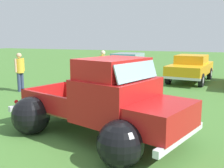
{
  "coord_description": "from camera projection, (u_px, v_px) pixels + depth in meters",
  "views": [
    {
      "loc": [
        2.68,
        -5.69,
        2.38
      ],
      "look_at": [
        0.0,
        1.11,
        1.09
      ],
      "focal_mm": 42.46,
      "sensor_mm": 36.0,
      "label": 1
    }
  ],
  "objects": [
    {
      "name": "vintage_pickup_truck",
      "position": [
        108.0,
        107.0,
        6.22
      ],
      "size": [
        4.98,
        3.75,
        1.96
      ],
      "rotation": [
        0.0,
        0.0,
        -0.3
      ],
      "color": "black",
      "rests_on": "ground"
    },
    {
      "name": "show_car_1",
      "position": [
        191.0,
        67.0,
        14.29
      ],
      "size": [
        2.28,
        4.39,
        1.43
      ],
      "rotation": [
        0.0,
        0.0,
        -1.69
      ],
      "color": "black",
      "rests_on": "ground"
    },
    {
      "name": "show_car_0",
      "position": [
        127.0,
        64.0,
        15.87
      ],
      "size": [
        2.01,
        4.37,
        1.43
      ],
      "rotation": [
        0.0,
        0.0,
        -1.61
      ],
      "color": "black",
      "rests_on": "ground"
    },
    {
      "name": "spectator_1",
      "position": [
        20.0,
        70.0,
        11.64
      ],
      "size": [
        0.38,
        0.54,
        1.71
      ],
      "rotation": [
        0.0,
        0.0,
        6.16
      ],
      "color": "navy",
      "rests_on": "ground"
    },
    {
      "name": "ground_plane",
      "position": [
        96.0,
        134.0,
        6.59
      ],
      "size": [
        80.0,
        80.0,
        0.0
      ],
      "primitive_type": "plane",
      "color": "#477A33"
    },
    {
      "name": "spectator_0",
      "position": [
        103.0,
        66.0,
        12.79
      ],
      "size": [
        0.48,
        0.48,
        1.76
      ],
      "rotation": [
        0.0,
        0.0,
        3.82
      ],
      "color": "black",
      "rests_on": "ground"
    }
  ]
}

